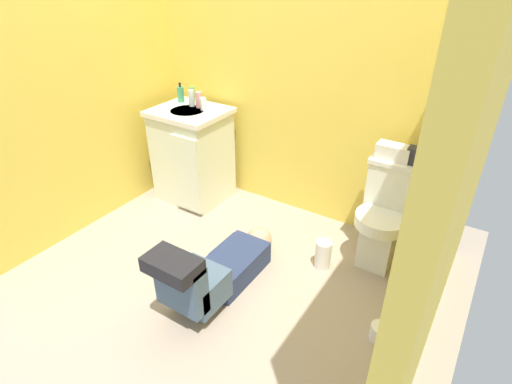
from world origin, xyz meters
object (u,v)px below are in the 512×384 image
at_px(person_plumber, 216,270).
at_px(bottle_pink, 199,100).
at_px(bottle_clear, 192,98).
at_px(toilet, 386,215).
at_px(faucet, 200,99).
at_px(toiletry_bag, 417,156).
at_px(paper_towel_roll, 323,255).
at_px(soap_dispenser, 181,94).
at_px(vanity_cabinet, 193,154).
at_px(bottle_white, 203,104).
at_px(bottle_green, 192,95).
at_px(tissue_box, 394,152).
at_px(toilet_paper_roll, 380,332).

relative_size(person_plumber, bottle_pink, 8.07).
bearing_deg(person_plumber, bottle_clear, 134.58).
distance_m(toilet, faucet, 1.77).
bearing_deg(toiletry_bag, paper_towel_roll, -134.65).
bearing_deg(soap_dispenser, bottle_pink, -8.15).
distance_m(person_plumber, toiletry_bag, 1.48).
xyz_separation_m(vanity_cabinet, faucet, (-0.00, 0.15, 0.45)).
bearing_deg(faucet, vanity_cabinet, -88.69).
xyz_separation_m(person_plumber, soap_dispenser, (-1.10, 1.00, 0.71)).
height_order(vanity_cabinet, bottle_white, bottle_white).
bearing_deg(bottle_green, tissue_box, -1.20).
distance_m(tissue_box, bottle_clear, 1.69).
bearing_deg(toilet, toilet_paper_roll, -71.51).
height_order(faucet, bottle_clear, bottle_clear).
bearing_deg(toilet_paper_roll, bottle_white, 157.87).
bearing_deg(toilet, bottle_white, 179.06).
bearing_deg(person_plumber, vanity_cabinet, 136.14).
relative_size(faucet, toilet_paper_roll, 0.91).
relative_size(vanity_cabinet, bottle_clear, 5.97).
bearing_deg(bottle_clear, bottle_pink, 2.38).
bearing_deg(toilet_paper_roll, paper_towel_roll, 143.63).
distance_m(tissue_box, bottle_white, 1.55).
height_order(vanity_cabinet, tissue_box, tissue_box).
relative_size(tissue_box, bottle_white, 2.17).
bearing_deg(toilet, bottle_green, 175.94).
height_order(toiletry_bag, paper_towel_roll, toiletry_bag).
bearing_deg(soap_dispenser, faucet, 6.01).
relative_size(toilet, paper_towel_roll, 3.46).
height_order(bottle_white, paper_towel_roll, bottle_white).
height_order(tissue_box, toiletry_bag, toiletry_bag).
distance_m(toilet, bottle_green, 1.87).
bearing_deg(vanity_cabinet, toilet, 1.28).
xyz_separation_m(soap_dispenser, bottle_green, (0.10, 0.04, -0.00)).
bearing_deg(bottle_pink, vanity_cabinet, -109.42).
bearing_deg(toilet, bottle_clear, 178.25).
distance_m(toiletry_bag, bottle_clear, 1.84).
bearing_deg(paper_towel_roll, toilet_paper_roll, -36.37).
distance_m(toiletry_bag, paper_towel_roll, 0.90).
bearing_deg(vanity_cabinet, tissue_box, 4.45).
height_order(faucet, bottle_green, bottle_green).
relative_size(faucet, soap_dispenser, 0.60).
bearing_deg(soap_dispenser, person_plumber, -42.19).
distance_m(bottle_white, paper_towel_roll, 1.54).
height_order(toiletry_bag, bottle_clear, bottle_clear).
distance_m(faucet, bottle_pink, 0.07).
xyz_separation_m(soap_dispenser, toilet_paper_roll, (2.12, -0.81, -0.84)).
distance_m(tissue_box, toiletry_bag, 0.15).
relative_size(vanity_cabinet, person_plumber, 0.77).
xyz_separation_m(toilet, vanity_cabinet, (-1.69, -0.04, 0.05)).
relative_size(toilet, bottle_green, 5.55).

